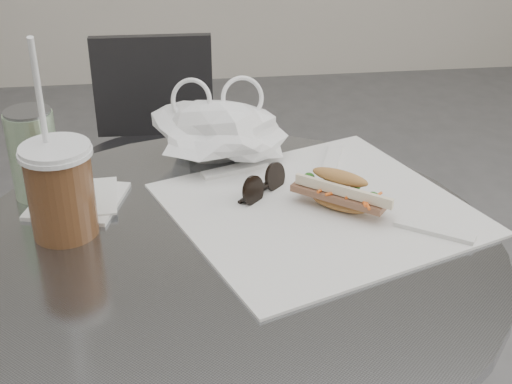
{
  "coord_description": "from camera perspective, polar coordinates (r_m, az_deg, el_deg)",
  "views": [
    {
      "loc": [
        -0.06,
        -0.63,
        1.27
      ],
      "look_at": [
        0.05,
        0.25,
        0.79
      ],
      "focal_mm": 50.0,
      "sensor_mm": 36.0,
      "label": 1
    }
  ],
  "objects": [
    {
      "name": "sandwich_paper",
      "position": [
        1.07,
        5.03,
        -1.34
      ],
      "size": [
        0.52,
        0.5,
        0.0
      ],
      "primitive_type": "cube",
      "rotation": [
        0.0,
        0.0,
        0.37
      ],
      "color": "white",
      "rests_on": "cafe_table"
    },
    {
      "name": "chair_far",
      "position": [
        1.91,
        -7.79,
        -0.99
      ],
      "size": [
        0.4,
        0.41,
        0.75
      ],
      "rotation": [
        0.0,
        0.0,
        3.11
      ],
      "color": "#2C2C2E",
      "rests_on": "ground"
    },
    {
      "name": "napkin_stack",
      "position": [
        1.11,
        -14.08,
        -0.63
      ],
      "size": [
        0.16,
        0.16,
        0.01
      ],
      "color": "white",
      "rests_on": "cafe_table"
    },
    {
      "name": "banh_mi",
      "position": [
        1.05,
        6.72,
        0.05
      ],
      "size": [
        0.18,
        0.17,
        0.06
      ],
      "rotation": [
        0.0,
        0.0,
        -0.68
      ],
      "color": "#B57444",
      "rests_on": "sandwich_paper"
    },
    {
      "name": "iced_coffee",
      "position": [
        1.01,
        -15.38,
        0.24
      ],
      "size": [
        0.1,
        0.1,
        0.29
      ],
      "color": "brown",
      "rests_on": "cafe_table"
    },
    {
      "name": "plastic_bag",
      "position": [
        1.19,
        -3.01,
        4.64
      ],
      "size": [
        0.23,
        0.19,
        0.1
      ],
      "primitive_type": null,
      "rotation": [
        0.0,
        0.0,
        -0.16
      ],
      "color": "white",
      "rests_on": "cafe_table"
    },
    {
      "name": "drink_can",
      "position": [
        1.13,
        -17.36,
        2.94
      ],
      "size": [
        0.07,
        0.07,
        0.14
      ],
      "color": "#6BA460",
      "rests_on": "cafe_table"
    },
    {
      "name": "sunglasses",
      "position": [
        1.09,
        0.57,
        0.51
      ],
      "size": [
        0.09,
        0.09,
        0.05
      ],
      "rotation": [
        0.0,
        0.0,
        0.81
      ],
      "color": "black",
      "rests_on": "cafe_table"
    }
  ]
}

